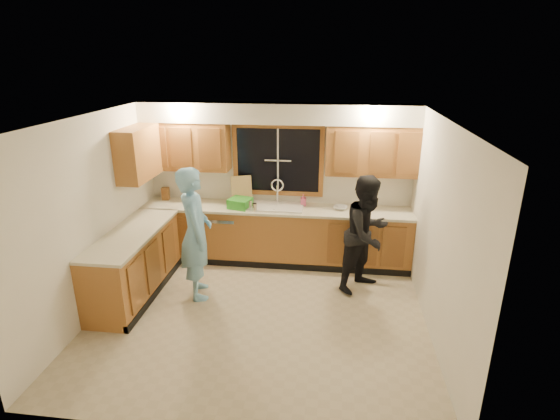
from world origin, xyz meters
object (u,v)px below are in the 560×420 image
Objects in this scene: woman at (367,234)px; dishwasher at (224,235)px; man at (196,233)px; knife_block at (166,194)px; sink at (276,210)px; soap_bottle at (303,200)px; stove at (115,284)px; dish_crate at (240,203)px; bowl at (340,208)px.

dishwasher is at bearing 114.35° from woman.
man is 8.94× the size of knife_block.
sink is 4.64× the size of soap_bottle.
dishwasher is 2.36m from woman.
soap_bottle reaches higher than stove.
dish_crate is (1.30, -0.24, -0.03)m from knife_block.
sink is 0.52× the size of woman.
soap_bottle is 0.87× the size of bowl.
sink is 1.01m from bowl.
sink is at bearing 9.88° from dish_crate.
soap_bottle is at bearing 17.65° from sink.
stove is 3.39m from woman.
soap_bottle is (2.26, -0.01, -0.01)m from knife_block.
man reaches higher than woman.
sink is 1.50m from man.
man reaches higher than stove.
stove is at bearing -134.61° from sink.
woman is at bearing -99.11° from man.
bowl is (2.84, -0.13, -0.08)m from knife_block.
stove is at bearing 105.85° from man.
dishwasher is at bearing -179.00° from bowl.
stove is 2.21m from dish_crate.
knife_block is 2.26m from soap_bottle.
bowl reaches higher than stove.
stove is 0.54× the size of woman.
soap_bottle is (-0.95, 0.84, 0.18)m from woman.
man reaches higher than sink.
man is at bearing -128.19° from sink.
woman is (1.37, -0.70, -0.03)m from sink.
woman is 7.82× the size of bowl.
sink reaches higher than knife_block.
knife_block is at bearing 91.17° from stove.
dish_crate is (1.26, 1.73, 0.54)m from stove.
stove is at bearing -138.60° from soap_bottle.
man is at bearing 143.17° from woman.
woman is (2.22, -0.69, 0.42)m from dishwasher.
man reaches higher than soap_bottle.
woman is 2.02m from dish_crate.
man is at bearing -109.39° from dish_crate.
dishwasher is 2.04m from stove.
man is 2.35m from woman.
dish_crate is at bearing -14.68° from dishwasher.
dishwasher is 0.49× the size of woman.
soap_bottle is at bearing -66.53° from man.
knife_block is at bearing 175.40° from sink.
woman is at bearing -17.72° from knife_block.
bowl is at bearing 1.00° from dishwasher.
dish_crate is (-1.92, 0.61, 0.16)m from woman.
soap_bottle is (1.27, 0.15, 0.60)m from dishwasher.
sink is 4.21× the size of knife_block.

